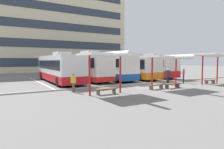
{
  "coord_description": "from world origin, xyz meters",
  "views": [
    {
      "loc": [
        -13.58,
        -14.17,
        2.54
      ],
      "look_at": [
        -2.37,
        4.27,
        1.02
      ],
      "focal_mm": 31.36,
      "sensor_mm": 36.0,
      "label": 1
    }
  ],
  "objects_px": {
    "waiting_passenger_0": "(73,82)",
    "bench_2": "(173,84)",
    "bench_1": "(156,85)",
    "waiting_shelter_2": "(213,56)",
    "coach_bus_4": "(146,66)",
    "waiting_passenger_2": "(168,75)",
    "coach_bus_1": "(85,67)",
    "bench_0": "(106,90)",
    "coach_bus_0": "(59,69)",
    "coach_bus_3": "(129,67)",
    "waiting_shelter_1": "(167,58)",
    "waiting_shelter_0": "(107,55)",
    "bench_3": "(210,81)",
    "waiting_passenger_1": "(184,74)",
    "coach_bus_2": "(109,67)"
  },
  "relations": [
    {
      "from": "waiting_shelter_0",
      "to": "bench_1",
      "type": "bearing_deg",
      "value": 2.19
    },
    {
      "from": "coach_bus_4",
      "to": "waiting_passenger_2",
      "type": "height_order",
      "value": "coach_bus_4"
    },
    {
      "from": "waiting_passenger_0",
      "to": "bench_0",
      "type": "bearing_deg",
      "value": -49.86
    },
    {
      "from": "bench_0",
      "to": "waiting_shelter_2",
      "type": "distance_m",
      "value": 13.49
    },
    {
      "from": "coach_bus_1",
      "to": "waiting_shelter_0",
      "type": "bearing_deg",
      "value": -104.68
    },
    {
      "from": "coach_bus_1",
      "to": "bench_2",
      "type": "xyz_separation_m",
      "value": [
        4.18,
        -10.66,
        -1.44
      ]
    },
    {
      "from": "coach_bus_1",
      "to": "waiting_shelter_1",
      "type": "bearing_deg",
      "value": -73.04
    },
    {
      "from": "bench_0",
      "to": "coach_bus_4",
      "type": "bearing_deg",
      "value": 38.91
    },
    {
      "from": "waiting_shelter_2",
      "to": "coach_bus_0",
      "type": "bearing_deg",
      "value": 142.88
    },
    {
      "from": "bench_1",
      "to": "waiting_passenger_1",
      "type": "height_order",
      "value": "waiting_passenger_1"
    },
    {
      "from": "coach_bus_2",
      "to": "coach_bus_4",
      "type": "bearing_deg",
      "value": 5.28
    },
    {
      "from": "bench_0",
      "to": "waiting_passenger_2",
      "type": "bearing_deg",
      "value": 12.03
    },
    {
      "from": "bench_0",
      "to": "bench_1",
      "type": "distance_m",
      "value": 5.15
    },
    {
      "from": "waiting_shelter_2",
      "to": "coach_bus_4",
      "type": "bearing_deg",
      "value": 88.26
    },
    {
      "from": "coach_bus_3",
      "to": "bench_1",
      "type": "distance_m",
      "value": 11.3
    },
    {
      "from": "coach_bus_1",
      "to": "bench_2",
      "type": "bearing_deg",
      "value": -68.59
    },
    {
      "from": "waiting_passenger_2",
      "to": "coach_bus_0",
      "type": "bearing_deg",
      "value": 137.66
    },
    {
      "from": "waiting_passenger_1",
      "to": "waiting_passenger_2",
      "type": "distance_m",
      "value": 2.6
    },
    {
      "from": "waiting_shelter_0",
      "to": "bench_2",
      "type": "distance_m",
      "value": 7.42
    },
    {
      "from": "coach_bus_4",
      "to": "waiting_passenger_1",
      "type": "xyz_separation_m",
      "value": [
        -2.39,
        -9.06,
        -0.65
      ]
    },
    {
      "from": "bench_2",
      "to": "waiting_passenger_0",
      "type": "bearing_deg",
      "value": 164.67
    },
    {
      "from": "waiting_passenger_0",
      "to": "bench_2",
      "type": "bearing_deg",
      "value": -15.33
    },
    {
      "from": "waiting_shelter_2",
      "to": "coach_bus_3",
      "type": "bearing_deg",
      "value": 108.61
    },
    {
      "from": "coach_bus_2",
      "to": "waiting_shelter_1",
      "type": "distance_m",
      "value": 10.68
    },
    {
      "from": "bench_3",
      "to": "waiting_passenger_2",
      "type": "xyz_separation_m",
      "value": [
        -4.65,
        1.83,
        0.69
      ]
    },
    {
      "from": "coach_bus_1",
      "to": "bench_2",
      "type": "height_order",
      "value": "coach_bus_1"
    },
    {
      "from": "coach_bus_2",
      "to": "bench_0",
      "type": "xyz_separation_m",
      "value": [
        -6.28,
        -10.27,
        -1.37
      ]
    },
    {
      "from": "waiting_shelter_1",
      "to": "bench_3",
      "type": "xyz_separation_m",
      "value": [
        7.16,
        0.34,
        -2.48
      ]
    },
    {
      "from": "waiting_passenger_0",
      "to": "waiting_passenger_2",
      "type": "xyz_separation_m",
      "value": [
        10.37,
        -0.32,
        0.15
      ]
    },
    {
      "from": "bench_2",
      "to": "waiting_passenger_0",
      "type": "height_order",
      "value": "waiting_passenger_0"
    },
    {
      "from": "bench_3",
      "to": "coach_bus_1",
      "type": "bearing_deg",
      "value": 135.09
    },
    {
      "from": "bench_1",
      "to": "waiting_shelter_2",
      "type": "xyz_separation_m",
      "value": [
        8.06,
        -0.28,
        2.74
      ]
    },
    {
      "from": "waiting_passenger_0",
      "to": "coach_bus_1",
      "type": "bearing_deg",
      "value": 60.98
    },
    {
      "from": "bench_2",
      "to": "coach_bus_1",
      "type": "bearing_deg",
      "value": 111.41
    },
    {
      "from": "bench_2",
      "to": "waiting_passenger_1",
      "type": "bearing_deg",
      "value": 26.92
    },
    {
      "from": "coach_bus_4",
      "to": "bench_1",
      "type": "xyz_separation_m",
      "value": [
        -8.4,
        -10.94,
        -1.31
      ]
    },
    {
      "from": "coach_bus_4",
      "to": "coach_bus_0",
      "type": "bearing_deg",
      "value": -176.98
    },
    {
      "from": "coach_bus_3",
      "to": "waiting_shelter_1",
      "type": "distance_m",
      "value": 11.29
    },
    {
      "from": "waiting_passenger_0",
      "to": "waiting_passenger_2",
      "type": "distance_m",
      "value": 10.38
    },
    {
      "from": "bench_0",
      "to": "waiting_passenger_1",
      "type": "height_order",
      "value": "waiting_passenger_1"
    },
    {
      "from": "waiting_shelter_0",
      "to": "bench_0",
      "type": "bearing_deg",
      "value": 90.0
    },
    {
      "from": "coach_bus_4",
      "to": "bench_0",
      "type": "xyz_separation_m",
      "value": [
        -13.55,
        -10.94,
        -1.31
      ]
    },
    {
      "from": "coach_bus_2",
      "to": "bench_3",
      "type": "xyz_separation_m",
      "value": [
        6.93,
        -10.28,
        -1.37
      ]
    },
    {
      "from": "waiting_shelter_0",
      "to": "bench_2",
      "type": "height_order",
      "value": "waiting_shelter_0"
    },
    {
      "from": "coach_bus_2",
      "to": "waiting_shelter_1",
      "type": "xyz_separation_m",
      "value": [
        -0.23,
        -10.62,
        1.11
      ]
    },
    {
      "from": "waiting_shelter_1",
      "to": "waiting_passenger_0",
      "type": "distance_m",
      "value": 8.47
    },
    {
      "from": "coach_bus_4",
      "to": "bench_2",
      "type": "relative_size",
      "value": 6.46
    },
    {
      "from": "coach_bus_3",
      "to": "bench_3",
      "type": "height_order",
      "value": "coach_bus_3"
    },
    {
      "from": "waiting_shelter_2",
      "to": "waiting_passenger_2",
      "type": "relative_size",
      "value": 2.93
    },
    {
      "from": "coach_bus_1",
      "to": "coach_bus_4",
      "type": "xyz_separation_m",
      "value": [
        10.78,
        0.54,
        -0.13
      ]
    }
  ]
}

